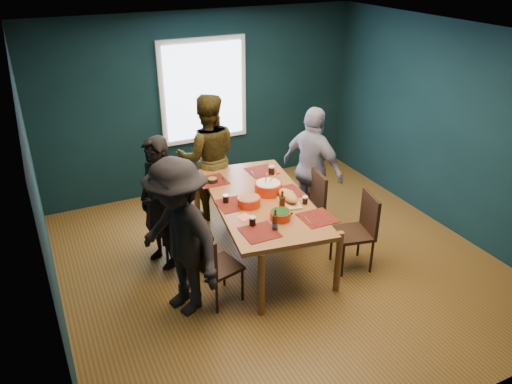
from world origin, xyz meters
TOP-DOWN VIEW (x-y plane):
  - room at (0.00, 0.27)m, footprint 5.01×5.01m
  - dining_table at (-0.13, 0.24)m, footprint 1.37×2.28m
  - chair_left_far at (-1.13, 0.75)m, footprint 0.48×0.48m
  - chair_left_mid at (-1.07, 0.39)m, footprint 0.52×0.52m
  - chair_left_near at (-0.98, -0.35)m, footprint 0.48×0.48m
  - chair_right_far at (0.82, 0.78)m, footprint 0.49×0.49m
  - chair_right_mid at (0.63, 0.34)m, footprint 0.47×0.47m
  - chair_right_near at (0.84, -0.44)m, footprint 0.50×0.50m
  - person_far_left at (-1.26, 0.63)m, footprint 0.57×0.69m
  - person_back at (-0.31, 1.53)m, footprint 1.01×0.88m
  - person_right at (0.84, 0.67)m, footprint 0.70×1.06m
  - person_near_left at (-1.31, -0.29)m, footprint 0.99×1.27m
  - bowl_salad at (-0.34, 0.13)m, footprint 0.26×0.26m
  - bowl_dumpling at (0.01, 0.33)m, footprint 0.33×0.33m
  - bowl_herbs at (-0.16, -0.30)m, footprint 0.23×0.23m
  - cutting_board at (0.12, 0.03)m, footprint 0.33×0.59m
  - small_bowl at (-0.49, 0.90)m, footprint 0.14×0.14m
  - beer_bottle_a at (-0.31, -0.47)m, footprint 0.07×0.07m
  - beer_bottle_b at (-0.07, -0.17)m, footprint 0.07×0.07m
  - cola_glass_a at (-0.49, -0.29)m, footprint 0.08×0.08m
  - cola_glass_b at (0.27, -0.10)m, footprint 0.07×0.07m
  - cola_glass_c at (0.30, 0.80)m, footprint 0.08×0.08m
  - cola_glass_d at (-0.55, 0.31)m, footprint 0.07×0.07m
  - napkin_a at (0.20, 0.24)m, footprint 0.21×0.21m
  - napkin_b at (-0.50, -0.09)m, footprint 0.18×0.18m
  - napkin_c at (0.24, -0.51)m, footprint 0.22×0.22m

SIDE VIEW (x-z plane):
  - chair_right_far at x=0.82m, z-range 0.07..0.94m
  - chair_left_near at x=-0.98m, z-range 0.07..0.95m
  - chair_right_mid at x=0.63m, z-range 0.08..1.01m
  - chair_right_near at x=0.84m, z-range 0.08..1.02m
  - chair_left_mid at x=-1.07m, z-range 0.08..1.09m
  - chair_left_far at x=-1.13m, z-range 0.08..1.10m
  - dining_table at x=-0.13m, z-range 0.33..1.14m
  - person_far_left at x=-1.26m, z-range 0.00..1.63m
  - napkin_b at x=-0.50m, z-range 0.81..0.82m
  - napkin_a at x=0.20m, z-range 0.81..0.82m
  - napkin_c at x=0.24m, z-range 0.81..0.82m
  - person_right at x=0.84m, z-range 0.00..1.68m
  - small_bowl at x=-0.49m, z-range 0.82..0.87m
  - cola_glass_b at x=0.27m, z-range 0.82..0.91m
  - person_near_left at x=-1.31m, z-range 0.00..1.73m
  - bowl_herbs at x=-0.16m, z-range 0.82..0.92m
  - cola_glass_d at x=-0.55m, z-range 0.82..0.92m
  - cola_glass_a at x=-0.49m, z-range 0.82..0.92m
  - cutting_board at x=0.12m, z-range 0.81..0.93m
  - bowl_salad at x=-0.34m, z-range 0.82..0.93m
  - cola_glass_c at x=0.30m, z-range 0.82..0.93m
  - person_back at x=-0.31m, z-range 0.00..1.78m
  - bowl_dumpling at x=0.01m, z-range 0.73..1.04m
  - beer_bottle_a at x=-0.31m, z-range 0.78..1.02m
  - beer_bottle_b at x=-0.07m, z-range 0.79..1.05m
  - room at x=0.00m, z-range 0.01..2.73m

